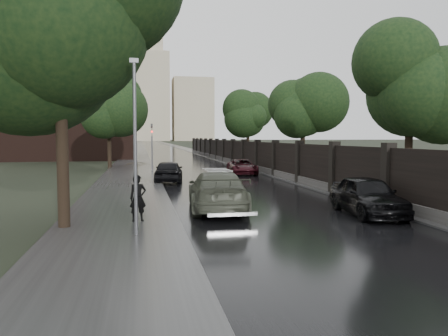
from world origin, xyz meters
TOP-DOWN VIEW (x-y plane):
  - ground at (0.00, 0.00)m, footprint 800.00×800.00m
  - road at (0.00, 190.00)m, footprint 8.00×420.00m
  - sidewalk_left at (-6.00, 190.00)m, footprint 4.00×420.00m
  - verge_right at (5.50, 190.00)m, footprint 3.00×420.00m
  - fence_right at (4.60, 32.01)m, footprint 0.45×75.72m
  - tree_left_near at (-7.60, 3.00)m, footprint 5.44×5.44m
  - tree_left_far at (-8.00, 30.00)m, footprint 4.25×4.25m
  - tree_right_a at (7.50, 8.00)m, footprint 4.08×4.08m
  - tree_right_b at (7.50, 22.00)m, footprint 4.08×4.08m
  - tree_right_c at (7.50, 40.00)m, footprint 4.08×4.08m
  - lamp_post at (-5.40, 1.50)m, footprint 0.25×0.12m
  - traffic_light at (-4.30, 24.99)m, footprint 0.16×0.32m
  - brick_building at (-18.00, 52.00)m, footprint 24.00×18.00m
  - stalinist_tower at (0.00, 300.00)m, footprint 92.00×30.00m
  - volga_sedan at (-2.26, 6.03)m, footprint 2.67×5.58m
  - hatchback_left at (-3.46, 17.18)m, footprint 2.21×4.42m
  - car_right_near at (3.08, 3.89)m, footprint 2.15×4.49m
  - car_right_far at (2.57, 22.05)m, footprint 2.19×4.38m
  - pedestrian_umbrella at (-5.36, 3.48)m, footprint 1.11×1.12m

SIDE VIEW (x-z plane):
  - ground at x=0.00m, z-range 0.00..0.00m
  - road at x=0.00m, z-range 0.00..0.02m
  - verge_right at x=5.50m, z-range 0.00..0.08m
  - sidewalk_left at x=-6.00m, z-range 0.00..0.16m
  - car_right_far at x=2.57m, z-range 0.00..1.19m
  - hatchback_left at x=-3.46m, z-range 0.00..1.44m
  - car_right_near at x=3.08m, z-range 0.00..1.48m
  - volga_sedan at x=-2.26m, z-range 0.00..1.57m
  - fence_right at x=4.60m, z-range -0.34..2.36m
  - pedestrian_umbrella at x=-5.36m, z-range 0.56..2.96m
  - traffic_light at x=-4.30m, z-range 0.40..4.40m
  - lamp_post at x=-5.40m, z-range 0.12..5.23m
  - tree_right_a at x=7.50m, z-range 1.44..8.46m
  - tree_right_b at x=7.50m, z-range 1.44..8.46m
  - tree_right_c at x=7.50m, z-range 1.44..8.46m
  - tree_left_far at x=-8.00m, z-range 1.55..8.94m
  - tree_left_near at x=-7.60m, z-range 1.84..11.00m
  - brick_building at x=-18.00m, z-range 0.00..20.00m
  - stalinist_tower at x=0.00m, z-range -41.12..117.88m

